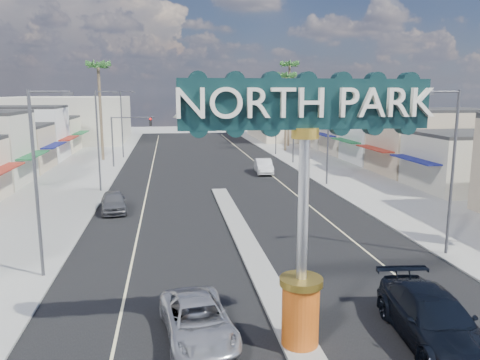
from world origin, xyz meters
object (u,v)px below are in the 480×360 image
object	(u,v)px
palm_right_mid	(286,80)
palm_left_far	(98,71)
streetlight_r_near	(450,165)
car_parked_right	(264,166)
gateway_sign	(304,183)
traffic_signal_right	(279,130)
streetlight_l_mid	(100,136)
suv_left	(198,320)
streetlight_r_mid	(327,133)
palm_right_far	(290,69)
car_parked_left	(114,202)
streetlight_l_far	(123,121)
streetlight_r_far	(275,119)
streetlight_l_near	(39,175)
traffic_signal_left	(128,131)
suv_right	(433,319)

from	to	relation	value
palm_right_mid	palm_left_far	bearing A→B (deg)	-167.01
streetlight_r_near	car_parked_right	size ratio (longest dim) A/B	1.86
gateway_sign	traffic_signal_right	bearing A→B (deg)	77.67
streetlight_r_near	traffic_signal_right	bearing A→B (deg)	92.10
streetlight_l_mid	suv_left	distance (m)	28.05
streetlight_r_mid	palm_right_mid	size ratio (longest dim) A/B	0.74
palm_right_far	car_parked_right	distance (m)	28.72
traffic_signal_right	car_parked_right	distance (m)	8.20
streetlight_r_near	suv_left	distance (m)	16.13
streetlight_r_near	car_parked_left	bearing A→B (deg)	146.57
streetlight_l_far	streetlight_r_far	bearing A→B (deg)	0.00
suv_left	streetlight_l_near	bearing A→B (deg)	128.36
palm_left_far	suv_left	size ratio (longest dim) A/B	2.58
palm_right_far	car_parked_right	xyz separation A→B (m)	(-9.13, -24.65, -11.59)
gateway_sign	car_parked_right	distance (m)	36.22
car_parked_right	gateway_sign	bearing A→B (deg)	-95.04
car_parked_left	traffic_signal_left	bearing A→B (deg)	83.78
streetlight_r_far	streetlight_r_mid	bearing A→B (deg)	-90.00
streetlight_l_near	streetlight_r_far	size ratio (longest dim) A/B	1.00
palm_left_far	streetlight_l_mid	bearing A→B (deg)	-82.69
streetlight_r_near	suv_right	distance (m)	10.88
streetlight_r_far	palm_left_far	bearing A→B (deg)	-175.12
gateway_sign	palm_left_far	bearing A→B (deg)	105.15
streetlight_r_mid	suv_right	xyz separation A→B (m)	(-5.61, -28.34, -4.17)
streetlight_r_near	palm_right_mid	size ratio (longest dim) A/B	0.74
streetlight_r_mid	palm_right_mid	distance (m)	26.71
streetlight_l_far	suv_left	world-z (taller)	streetlight_l_far
palm_left_far	car_parked_left	distance (m)	29.77
streetlight_l_mid	palm_left_far	size ratio (longest dim) A/B	0.69
suv_left	car_parked_right	xyz separation A→B (m)	(9.39, 34.19, 0.09)
streetlight_r_mid	car_parked_right	world-z (taller)	streetlight_r_mid
traffic_signal_left	palm_left_far	world-z (taller)	palm_left_far
traffic_signal_left	traffic_signal_right	distance (m)	18.37
streetlight_l_mid	suv_right	size ratio (longest dim) A/B	1.46
traffic_signal_left	streetlight_l_far	world-z (taller)	streetlight_l_far
traffic_signal_left	palm_right_far	distance (m)	31.22
car_parked_right	palm_left_far	bearing A→B (deg)	150.56
streetlight_l_near	palm_left_far	size ratio (longest dim) A/B	0.69
streetlight_l_far	car_parked_left	size ratio (longest dim) A/B	2.00
streetlight_r_near	palm_right_far	world-z (taller)	palm_right_far
suv_left	car_parked_left	world-z (taller)	car_parked_left
suv_left	suv_right	bearing A→B (deg)	-17.21
streetlight_r_mid	car_parked_right	xyz separation A→B (m)	(-4.56, 7.35, -4.27)
palm_right_mid	suv_right	size ratio (longest dim) A/B	1.96
traffic_signal_right	palm_left_far	bearing A→B (deg)	164.85
traffic_signal_right	palm_left_far	xyz separation A→B (m)	(-22.18, 6.01, 7.22)
palm_right_mid	traffic_signal_right	bearing A→B (deg)	-107.63
palm_left_far	car_parked_left	xyz separation A→B (m)	(4.37, -27.42, -10.73)
traffic_signal_left	car_parked_left	size ratio (longest dim) A/B	1.33
streetlight_r_mid	car_parked_left	world-z (taller)	streetlight_r_mid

